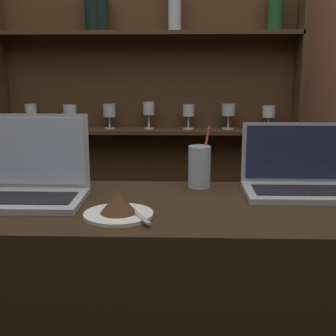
# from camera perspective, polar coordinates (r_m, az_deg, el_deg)

# --- Properties ---
(back_wall) EXTENTS (7.00, 0.06, 2.70)m
(back_wall) POSITION_cam_1_polar(r_m,az_deg,el_deg) (2.55, 0.11, 10.89)
(back_wall) COLOR brown
(back_wall) RESTS_ON ground_plane
(back_shelf) EXTENTS (1.57, 0.18, 1.97)m
(back_shelf) POSITION_cam_1_polar(r_m,az_deg,el_deg) (2.51, -2.19, 3.69)
(back_shelf) COLOR #472D19
(back_shelf) RESTS_ON ground_plane
(laptop_near) EXTENTS (0.32, 0.23, 0.25)m
(laptop_near) POSITION_cam_1_polar(r_m,az_deg,el_deg) (1.43, -16.29, -1.56)
(laptop_near) COLOR #ADADB2
(laptop_near) RESTS_ON bar_counter
(laptop_far) EXTENTS (0.34, 0.22, 0.21)m
(laptop_far) POSITION_cam_1_polar(r_m,az_deg,el_deg) (1.51, 15.60, -1.19)
(laptop_far) COLOR #ADADB2
(laptop_far) RESTS_ON bar_counter
(cake_plate) EXTENTS (0.18, 0.19, 0.07)m
(cake_plate) POSITION_cam_1_polar(r_m,az_deg,el_deg) (1.24, -6.05, -4.75)
(cake_plate) COLOR white
(cake_plate) RESTS_ON bar_counter
(water_glass) EXTENTS (0.07, 0.07, 0.20)m
(water_glass) POSITION_cam_1_polar(r_m,az_deg,el_deg) (1.51, 3.85, 0.16)
(water_glass) COLOR silver
(water_glass) RESTS_ON bar_counter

